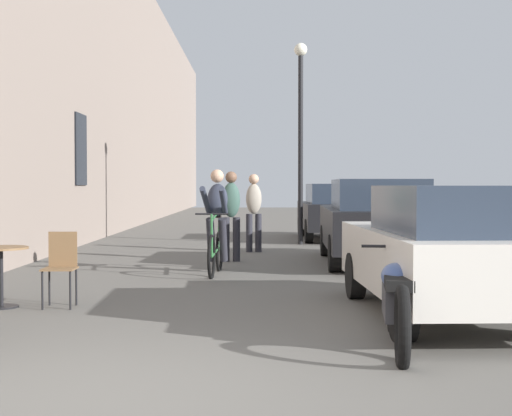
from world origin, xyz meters
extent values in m
plane|color=#5B5954|center=(0.00, 0.00, 0.00)|extent=(88.00, 88.00, 0.00)
cube|color=gray|center=(-3.45, 14.00, 4.59)|extent=(0.50, 68.00, 9.18)
cube|color=black|center=(-3.18, 12.98, 2.30)|extent=(0.04, 1.10, 1.70)
cylinder|color=black|center=(-1.17, 3.68, 0.23)|extent=(0.02, 0.02, 0.45)
cylinder|color=black|center=(-1.49, 3.67, 0.23)|extent=(0.02, 0.02, 0.45)
cylinder|color=black|center=(-1.18, 4.00, 0.23)|extent=(0.02, 0.02, 0.45)
cylinder|color=black|center=(-1.50, 3.99, 0.23)|extent=(0.02, 0.02, 0.45)
cube|color=brown|center=(-1.34, 3.83, 0.46)|extent=(0.39, 0.39, 0.02)
cube|color=brown|center=(-1.34, 4.01, 0.68)|extent=(0.34, 0.03, 0.42)
torus|color=black|center=(0.30, 6.67, 0.33)|extent=(0.10, 0.71, 0.71)
torus|color=black|center=(0.37, 7.72, 0.33)|extent=(0.10, 0.71, 0.71)
cylinder|color=#2D6B38|center=(0.36, 7.63, 0.61)|extent=(0.05, 0.22, 0.58)
cylinder|color=#2D6B38|center=(0.33, 7.13, 0.95)|extent=(0.09, 0.82, 0.14)
cylinder|color=#2D6B38|center=(0.30, 6.70, 0.67)|extent=(0.04, 0.09, 0.67)
cylinder|color=#2D6B38|center=(0.34, 7.22, 0.37)|extent=(0.11, 1.00, 0.12)
cylinder|color=black|center=(0.30, 6.72, 1.00)|extent=(0.52, 0.06, 0.03)
ellipsoid|color=black|center=(0.36, 7.54, 0.93)|extent=(0.12, 0.24, 0.06)
ellipsoid|color=#2D3342|center=(0.35, 7.46, 1.21)|extent=(0.36, 0.37, 0.59)
sphere|color=tan|center=(0.35, 7.42, 1.60)|extent=(0.22, 0.22, 0.22)
cylinder|color=#26262D|center=(0.45, 7.37, 0.55)|extent=(0.16, 0.40, 0.75)
cylinder|color=#26262D|center=(0.25, 7.39, 0.55)|extent=(0.16, 0.40, 0.75)
cylinder|color=#2D3342|center=(0.47, 7.06, 1.20)|extent=(0.13, 0.75, 0.48)
cylinder|color=#2D3342|center=(0.18, 7.08, 1.20)|extent=(0.16, 0.75, 0.48)
cylinder|color=#26262D|center=(0.62, 9.28, 0.42)|extent=(0.14, 0.14, 0.84)
cylinder|color=#26262D|center=(0.42, 9.26, 0.42)|extent=(0.14, 0.14, 0.84)
ellipsoid|color=#38564C|center=(0.52, 9.27, 1.17)|extent=(0.36, 0.27, 0.66)
sphere|color=brown|center=(0.52, 9.27, 1.60)|extent=(0.22, 0.22, 0.22)
cylinder|color=#26262D|center=(0.84, 11.28, 0.41)|extent=(0.14, 0.14, 0.83)
cylinder|color=#26262D|center=(1.04, 11.31, 0.41)|extent=(0.14, 0.14, 0.83)
ellipsoid|color=#9E9384|center=(0.94, 11.29, 1.15)|extent=(0.37, 0.29, 0.65)
sphere|color=tan|center=(0.94, 11.29, 1.58)|extent=(0.22, 0.22, 0.22)
cylinder|color=black|center=(2.08, 13.41, 2.30)|extent=(0.12, 0.12, 4.60)
sphere|color=silver|center=(2.08, 13.41, 4.74)|extent=(0.32, 0.32, 0.32)
cube|color=beige|center=(3.07, 3.24, 0.62)|extent=(1.81, 4.12, 0.66)
cube|color=#283342|center=(3.09, 2.75, 1.20)|extent=(1.48, 2.24, 0.49)
cylinder|color=black|center=(2.26, 4.55, 0.29)|extent=(0.21, 0.59, 0.59)
cylinder|color=black|center=(3.80, 4.60, 0.29)|extent=(0.21, 0.59, 0.59)
cylinder|color=black|center=(2.35, 1.87, 0.29)|extent=(0.21, 0.59, 0.59)
cube|color=black|center=(3.18, 8.91, 0.67)|extent=(1.98, 4.43, 0.71)
cube|color=#283342|center=(3.16, 8.39, 1.29)|extent=(1.61, 2.41, 0.53)
cylinder|color=black|center=(2.42, 10.38, 0.31)|extent=(0.23, 0.64, 0.63)
cylinder|color=black|center=(4.06, 10.31, 0.31)|extent=(0.23, 0.64, 0.63)
cylinder|color=black|center=(2.30, 7.50, 0.31)|extent=(0.23, 0.64, 0.63)
cylinder|color=black|center=(3.95, 7.44, 0.31)|extent=(0.23, 0.64, 0.63)
cube|color=black|center=(3.09, 15.17, 0.64)|extent=(1.75, 4.18, 0.68)
cube|color=#283342|center=(3.09, 14.67, 1.23)|extent=(1.46, 2.26, 0.50)
cylinder|color=black|center=(2.29, 16.55, 0.30)|extent=(0.20, 0.60, 0.60)
cylinder|color=black|center=(3.87, 16.56, 0.30)|extent=(0.20, 0.60, 0.60)
cylinder|color=black|center=(2.31, 13.79, 0.30)|extent=(0.20, 0.60, 0.60)
cylinder|color=black|center=(3.88, 13.80, 0.30)|extent=(0.20, 0.60, 0.60)
torus|color=black|center=(2.35, 2.41, 0.30)|extent=(0.17, 0.70, 0.69)
torus|color=black|center=(2.17, 0.97, 0.30)|extent=(0.19, 0.71, 0.70)
cube|color=#333338|center=(2.26, 1.69, 0.40)|extent=(0.33, 0.78, 0.28)
ellipsoid|color=#384C84|center=(2.27, 1.79, 0.62)|extent=(0.34, 0.55, 0.24)
cube|color=black|center=(2.23, 1.41, 0.60)|extent=(0.29, 0.47, 0.10)
cylinder|color=black|center=(2.34, 2.31, 0.85)|extent=(0.62, 0.11, 0.03)
camera|label=1|loc=(0.99, -5.12, 1.45)|focal=53.33mm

